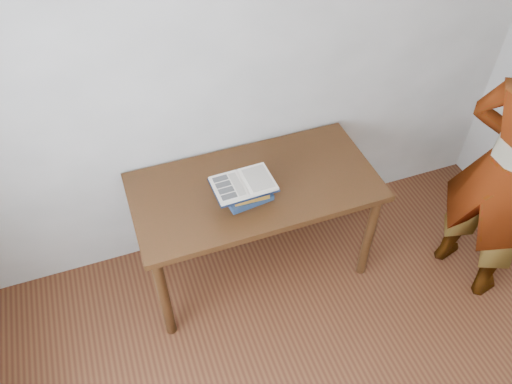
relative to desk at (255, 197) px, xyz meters
name	(u,v)px	position (x,y,z in m)	size (l,w,h in m)	color
room_shell	(447,294)	(0.03, -1.37, 0.98)	(3.54, 3.54, 2.62)	silver
desk	(255,197)	(0.00, 0.00, 0.00)	(1.39, 0.69, 0.74)	#411F10
book_stack	(246,189)	(-0.08, -0.07, 0.15)	(0.27, 0.20, 0.12)	navy
open_book	(243,184)	(-0.10, -0.10, 0.23)	(0.33, 0.24, 0.03)	black
reader	(508,174)	(1.27, -0.50, 0.22)	(0.63, 0.41, 1.73)	tan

